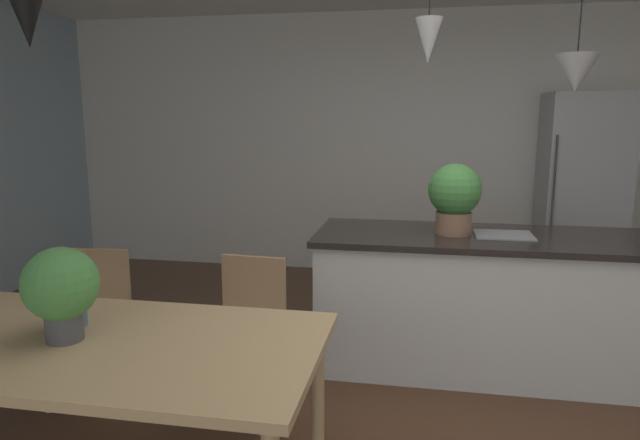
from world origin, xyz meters
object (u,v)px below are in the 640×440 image
Objects in this scene: potted_plant_on_island at (455,195)px; potted_plant_on_table at (61,288)px; chair_far_left at (91,320)px; vase_on_dining_table at (71,310)px; refrigerator at (581,194)px; chair_far_right at (246,331)px; dining_table at (72,351)px; kitchen_island at (487,300)px.

potted_plant_on_table is (-1.62, -1.71, -0.18)m from potted_plant_on_island.
potted_plant_on_table is (0.47, -0.89, 0.50)m from chair_far_left.
potted_plant_on_island is 2.33m from vase_on_dining_table.
potted_plant_on_island is (2.10, 0.82, 0.68)m from chair_far_left.
chair_far_left is at bearing 118.07° from potted_plant_on_table.
refrigerator is 13.07× the size of vase_on_dining_table.
potted_plant_on_table is at bearing -128.67° from refrigerator.
chair_far_left is 2.24× the size of potted_plant_on_table.
potted_plant_on_island is (1.15, 0.82, 0.68)m from chair_far_right.
vase_on_dining_table is at bearing 121.63° from dining_table.
chair_far_right is at bearing -131.55° from refrigerator.
dining_table is at bearing -128.87° from refrigerator.
potted_plant_on_island is 3.20× the size of vase_on_dining_table.
chair_far_left is 0.92m from vase_on_dining_table.
chair_far_right is 0.47× the size of refrigerator.
dining_table is at bearing -137.87° from kitchen_island.
potted_plant_on_island is at bearing -123.64° from refrigerator.
chair_far_left is (-0.48, 0.86, -0.21)m from dining_table.
potted_plant_on_island reaches higher than dining_table.
chair_far_left is 1.00× the size of chair_far_right.
potted_plant_on_table is at bearing -118.28° from chair_far_right.
vase_on_dining_table is at bearing -126.27° from chair_far_right.
refrigerator is at bearing 38.95° from chair_far_left.
refrigerator reaches higher than chair_far_left.
potted_plant_on_island is (1.62, 1.68, 0.47)m from dining_table.
refrigerator reaches higher than kitchen_island.
kitchen_island is at bearing 42.59° from potted_plant_on_table.
vase_on_dining_table is at bearing -140.92° from kitchen_island.
refrigerator is (2.88, 3.57, 0.25)m from dining_table.
vase_on_dining_table is at bearing 115.34° from potted_plant_on_table.
chair_far_left is at bearing 118.58° from vase_on_dining_table.
potted_plant_on_island is at bearing 21.42° from chair_far_left.
kitchen_island is 0.73m from potted_plant_on_island.
kitchen_island reaches higher than vase_on_dining_table.
potted_plant_on_island is at bearing 180.00° from kitchen_island.
potted_plant_on_island is 1.18× the size of potted_plant_on_table.
refrigerator is 4.61m from potted_plant_on_table.
dining_table is 4.60× the size of potted_plant_on_island.
chair_far_right is at bearing -144.32° from potted_plant_on_island.
potted_plant_on_table reaches higher than chair_far_right.
chair_far_right is 6.09× the size of vase_on_dining_table.
vase_on_dining_table is at bearing -137.19° from potted_plant_on_island.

